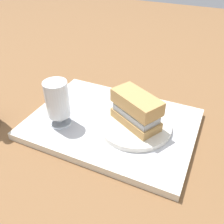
# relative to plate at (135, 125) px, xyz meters

# --- Properties ---
(ground_plane) EXTENTS (3.00, 3.00, 0.00)m
(ground_plane) POSITION_rel_plate_xyz_m (0.07, -0.00, -0.03)
(ground_plane) COLOR brown
(tray) EXTENTS (0.44, 0.32, 0.02)m
(tray) POSITION_rel_plate_xyz_m (0.07, -0.00, -0.02)
(tray) COLOR beige
(tray) RESTS_ON ground_plane
(placemat) EXTENTS (0.38, 0.27, 0.00)m
(placemat) POSITION_rel_plate_xyz_m (0.07, -0.00, -0.01)
(placemat) COLOR silver
(placemat) RESTS_ON tray
(plate) EXTENTS (0.19, 0.19, 0.01)m
(plate) POSITION_rel_plate_xyz_m (0.00, 0.00, 0.00)
(plate) COLOR silver
(plate) RESTS_ON placemat
(sandwich) EXTENTS (0.14, 0.12, 0.08)m
(sandwich) POSITION_rel_plate_xyz_m (0.00, -0.00, 0.05)
(sandwich) COLOR tan
(sandwich) RESTS_ON plate
(beer_glass) EXTENTS (0.06, 0.06, 0.12)m
(beer_glass) POSITION_rel_plate_xyz_m (0.19, 0.07, 0.06)
(beer_glass) COLOR silver
(beer_glass) RESTS_ON placemat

